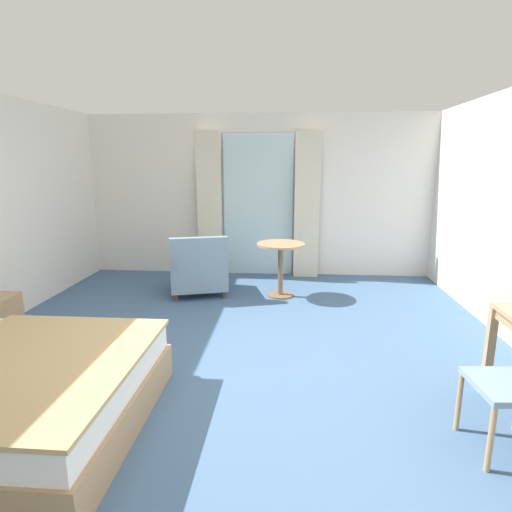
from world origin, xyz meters
name	(u,v)px	position (x,y,z in m)	size (l,w,h in m)	color
ground	(230,379)	(0.00, 0.00, -0.05)	(6.10, 7.50, 0.10)	#426084
wall_back	(259,196)	(0.00, 3.49, 1.28)	(5.70, 0.12, 2.55)	silver
balcony_glass_door	(258,206)	(-0.01, 3.41, 1.12)	(1.11, 0.02, 2.25)	silver
curtain_panel_left	(209,205)	(-0.78, 3.31, 1.13)	(0.38, 0.10, 2.27)	beige
curtain_panel_right	(307,206)	(0.77, 3.31, 1.13)	(0.39, 0.10, 2.27)	beige
armchair_by_window	(198,271)	(-0.76, 2.23, 0.34)	(0.94, 0.95, 0.85)	gray
round_cafe_table	(281,257)	(0.39, 2.24, 0.54)	(0.65, 0.65, 0.74)	tan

